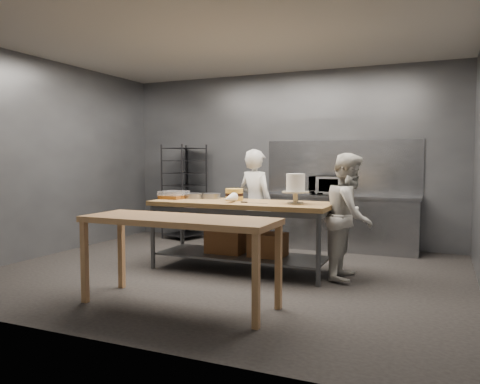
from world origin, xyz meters
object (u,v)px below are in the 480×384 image
object	(u,v)px
chef_right	(349,216)
layer_cake	(234,195)
chef_behind	(256,204)
microwave	(327,185)
speed_rack	(184,193)
near_counter	(179,226)
frosted_cake_stand	(296,185)
work_table	(242,227)

from	to	relation	value
chef_right	layer_cake	size ratio (longest dim) A/B	6.51
chef_behind	microwave	size ratio (longest dim) A/B	3.00
speed_rack	chef_right	world-z (taller)	speed_rack
chef_right	chef_behind	bearing A→B (deg)	67.28
speed_rack	layer_cake	xyz separation A→B (m)	(1.83, -1.78, 0.14)
speed_rack	layer_cake	bearing A→B (deg)	-44.23
near_counter	microwave	size ratio (longest dim) A/B	3.69
frosted_cake_stand	near_counter	bearing A→B (deg)	-113.82
speed_rack	microwave	world-z (taller)	speed_rack
chef_right	microwave	distance (m)	1.98
speed_rack	chef_right	size ratio (longest dim) A/B	1.13
frosted_cake_stand	speed_rack	bearing A→B (deg)	145.04
near_counter	chef_right	bearing A→B (deg)	52.68
near_counter	chef_right	size ratio (longest dim) A/B	1.29
frosted_cake_stand	layer_cake	size ratio (longest dim) A/B	1.58
layer_cake	near_counter	bearing A→B (deg)	-83.98
speed_rack	chef_behind	size ratio (longest dim) A/B	1.08
speed_rack	microwave	size ratio (longest dim) A/B	3.23
microwave	speed_rack	bearing A→B (deg)	-178.28
chef_right	frosted_cake_stand	distance (m)	0.76
layer_cake	chef_right	bearing A→B (deg)	1.15
near_counter	layer_cake	bearing A→B (deg)	96.02
near_counter	chef_behind	size ratio (longest dim) A/B	1.23
speed_rack	chef_behind	xyz separation A→B (m)	(1.88, -1.13, -0.04)
chef_behind	microwave	distance (m)	1.47
microwave	frosted_cake_stand	world-z (taller)	frosted_cake_stand
work_table	layer_cake	xyz separation A→B (m)	(-0.16, 0.10, 0.43)
microwave	near_counter	bearing A→B (deg)	-100.35
work_table	near_counter	size ratio (longest dim) A/B	1.20
work_table	chef_behind	world-z (taller)	chef_behind
frosted_cake_stand	layer_cake	bearing A→B (deg)	171.75
speed_rack	microwave	xyz separation A→B (m)	(2.67, 0.08, 0.19)
speed_rack	chef_behind	bearing A→B (deg)	-31.02
work_table	near_counter	world-z (taller)	work_table
work_table	near_counter	bearing A→B (deg)	-89.29
chef_behind	layer_cake	bearing A→B (deg)	104.16
work_table	speed_rack	bearing A→B (deg)	136.65
near_counter	frosted_cake_stand	size ratio (longest dim) A/B	5.29
microwave	layer_cake	size ratio (longest dim) A/B	2.27
speed_rack	layer_cake	size ratio (longest dim) A/B	7.32
near_counter	layer_cake	xyz separation A→B (m)	(-0.19, 1.76, 0.19)
near_counter	work_table	bearing A→B (deg)	90.71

